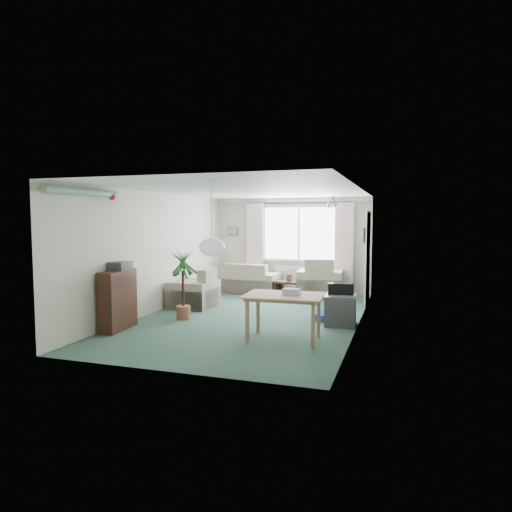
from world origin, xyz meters
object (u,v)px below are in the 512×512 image
(coffee_table, at_px, (291,289))
(bookshelf, at_px, (118,300))
(sofa, at_px, (250,278))
(pet_bed, at_px, (329,316))
(houseplant, at_px, (183,284))
(armchair_corner, at_px, (320,277))
(dining_table, at_px, (284,318))
(armchair_left, at_px, (193,288))
(tv_cube, at_px, (341,310))

(coffee_table, height_order, bookshelf, bookshelf)
(sofa, height_order, coffee_table, sofa)
(bookshelf, relative_size, pet_bed, 1.60)
(sofa, height_order, houseplant, houseplant)
(armchair_corner, height_order, bookshelf, bookshelf)
(coffee_table, xyz_separation_m, dining_table, (0.82, -3.88, 0.16))
(dining_table, bearing_deg, armchair_left, 141.81)
(bookshelf, height_order, pet_bed, bookshelf)
(armchair_corner, xyz_separation_m, dining_table, (0.15, -4.08, -0.12))
(tv_cube, height_order, pet_bed, tv_cube)
(coffee_table, distance_m, dining_table, 3.97)
(coffee_table, bearing_deg, dining_table, -78.13)
(coffee_table, bearing_deg, sofa, 168.75)
(armchair_left, distance_m, dining_table, 3.17)
(armchair_corner, distance_m, bookshelf, 5.09)
(armchair_corner, distance_m, tv_cube, 2.94)
(sofa, relative_size, houseplant, 1.13)
(armchair_corner, xyz_separation_m, houseplant, (-2.01, -3.25, 0.20))
(houseplant, height_order, tv_cube, houseplant)
(pet_bed, bearing_deg, tv_cube, -54.64)
(tv_cube, xyz_separation_m, pet_bed, (-0.27, 0.38, -0.20))
(sofa, bearing_deg, houseplant, 90.88)
(bookshelf, bearing_deg, armchair_corner, 54.17)
(houseplant, bearing_deg, bookshelf, -122.35)
(tv_cube, bearing_deg, bookshelf, -161.19)
(sofa, height_order, bookshelf, bookshelf)
(armchair_left, bearing_deg, tv_cube, 79.54)
(sofa, distance_m, dining_table, 4.55)
(armchair_corner, height_order, armchair_left, armchair_corner)
(tv_cube, bearing_deg, sofa, 128.87)
(armchair_left, distance_m, tv_cube, 3.28)
(bookshelf, height_order, tv_cube, bookshelf)
(sofa, relative_size, tv_cube, 2.56)
(sofa, height_order, armchair_corner, armchair_corner)
(armchair_corner, bearing_deg, pet_bed, 98.31)
(houseplant, bearing_deg, tv_cube, 8.82)
(coffee_table, height_order, dining_table, dining_table)
(armchair_corner, distance_m, dining_table, 4.09)
(armchair_corner, bearing_deg, sofa, -6.04)
(armchair_left, bearing_deg, houseplant, 18.28)
(tv_cube, bearing_deg, houseplant, -175.52)
(houseplant, bearing_deg, coffee_table, 66.30)
(tv_cube, bearing_deg, coffee_table, 115.92)
(dining_table, distance_m, tv_cube, 1.46)
(armchair_left, relative_size, tv_cube, 1.56)
(coffee_table, relative_size, pet_bed, 1.31)
(sofa, height_order, armchair_left, armchair_left)
(armchair_left, distance_m, coffee_table, 2.56)
(pet_bed, bearing_deg, dining_table, -104.79)
(armchair_corner, height_order, tv_cube, armchair_corner)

